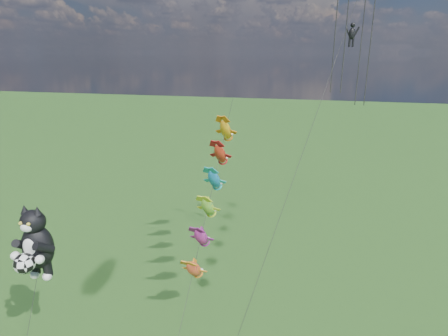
# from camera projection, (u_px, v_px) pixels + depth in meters

# --- Properties ---
(ground) EXTENTS (300.00, 300.00, 0.00)m
(ground) POSITION_uv_depth(u_px,v_px,m) (67.00, 317.00, 29.36)
(ground) COLOR #133F0F
(cat_kite_rig) EXTENTS (2.38, 4.06, 10.74)m
(cat_kite_rig) POSITION_uv_depth(u_px,v_px,m) (35.00, 244.00, 23.89)
(cat_kite_rig) COLOR brown
(cat_kite_rig) RESTS_ON ground
(fish_windsock_rig) EXTENTS (1.22, 15.97, 15.77)m
(fish_windsock_rig) POSITION_uv_depth(u_px,v_px,m) (211.00, 193.00, 30.46)
(fish_windsock_rig) COLOR brown
(fish_windsock_rig) RESTS_ON ground
(parafoil_rig) EXTENTS (8.73, 15.77, 27.45)m
(parafoil_rig) POSITION_uv_depth(u_px,v_px,m) (350.00, 37.00, 27.90)
(parafoil_rig) COLOR brown
(parafoil_rig) RESTS_ON ground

